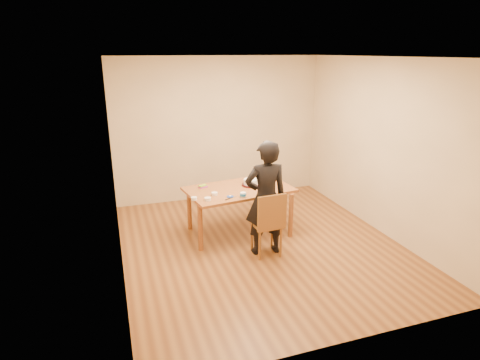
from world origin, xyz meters
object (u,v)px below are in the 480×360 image
object	(u,v)px
dining_chair	(266,224)
cake_plate	(251,185)
cake	(251,182)
person	(266,198)
dining_table	(239,189)

from	to	relation	value
dining_chair	cake_plate	distance (m)	0.91
cake	cake_plate	bearing A→B (deg)	180.00
cake_plate	person	bearing A→B (deg)	-95.04
cake	person	world-z (taller)	person
dining_table	cake_plate	xyz separation A→B (m)	(0.22, 0.07, 0.03)
dining_chair	dining_table	bearing A→B (deg)	96.88
dining_chair	cake_plate	world-z (taller)	cake_plate
dining_table	dining_chair	size ratio (longest dim) A/B	4.29
cake_plate	cake	bearing A→B (deg)	0.00
cake_plate	person	size ratio (longest dim) A/B	0.17
dining_table	cake	size ratio (longest dim) A/B	6.91
dining_chair	cake	xyz separation A→B (m)	(0.07, 0.85, 0.36)
dining_chair	person	xyz separation A→B (m)	(-0.00, 0.05, 0.37)
cake_plate	dining_table	bearing A→B (deg)	-161.86
dining_chair	cake	size ratio (longest dim) A/B	1.61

